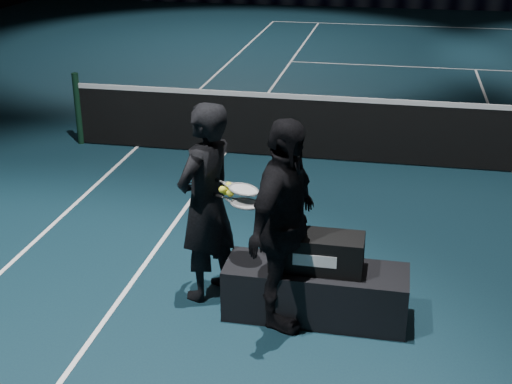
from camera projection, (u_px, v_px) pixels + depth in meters
net_post_left at (78, 109)px, 10.81m from camera, size 0.10×0.10×1.10m
player_bench at (315, 292)px, 6.42m from camera, size 1.63×0.55×0.49m
racket_bag at (317, 252)px, 6.26m from camera, size 0.82×0.35×0.33m
bag_signature at (314, 261)px, 6.10m from camera, size 0.38×0.01×0.11m
player_a at (206, 203)px, 6.52m from camera, size 0.70×0.82×1.90m
player_b at (283, 226)px, 6.06m from camera, size 0.75×1.20×1.90m
racket_lower at (246, 204)px, 6.23m from camera, size 0.71×0.48×0.03m
racket_upper at (244, 189)px, 6.25m from camera, size 0.71×0.44×0.10m
tennis_balls at (228, 190)px, 6.31m from camera, size 0.12×0.10×0.12m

